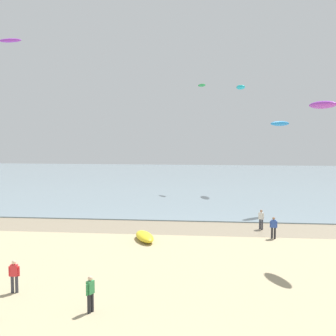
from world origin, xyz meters
name	(u,v)px	position (x,y,z in m)	size (l,w,h in m)	color
wet_sand_strip	(199,228)	(0.00, 24.03, 0.00)	(120.00, 5.32, 0.01)	gray
sea	(205,180)	(0.00, 61.69, 0.05)	(160.00, 70.00, 0.10)	gray
person_nearest_camera	(261,219)	(5.28, 24.13, 0.92)	(0.45, 0.41, 1.71)	#383842
person_mid_beach	(90,293)	(-4.43, 6.37, 0.92)	(0.35, 0.53, 1.71)	#232328
person_by_waterline	(14,275)	(-8.99, 8.29, 0.92)	(0.56, 0.27, 1.71)	#383842
person_left_flank	(274,227)	(5.87, 21.03, 0.92)	(0.56, 0.30, 1.71)	#232328
grounded_kite	(145,237)	(-4.01, 19.39, 0.32)	(3.21, 1.16, 0.64)	yellow
kite_aloft_0	(280,124)	(7.92, 32.02, 9.17)	(2.76, 0.88, 0.44)	#2384D1
kite_aloft_1	(323,105)	(7.97, 15.83, 9.97)	(2.63, 0.84, 0.42)	purple
kite_aloft_2	(241,87)	(4.91, 47.07, 14.48)	(3.02, 0.97, 0.48)	#19B2B7
kite_aloft_3	(10,40)	(-21.73, 34.60, 18.66)	(2.73, 0.87, 0.44)	purple
kite_aloft_4	(202,85)	(-0.41, 47.99, 14.91)	(1.90, 0.61, 0.30)	green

